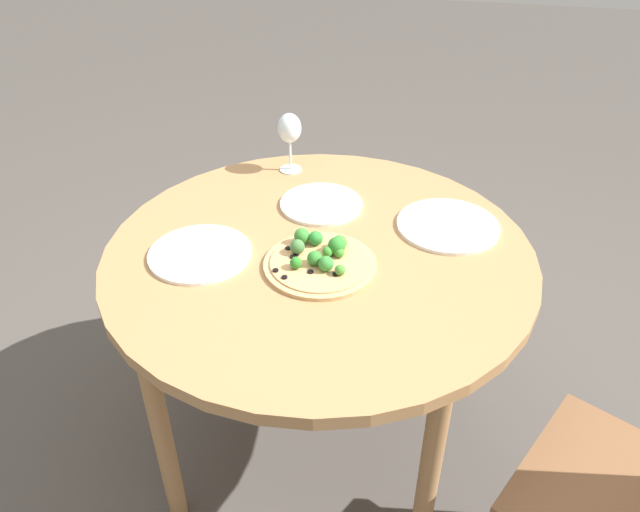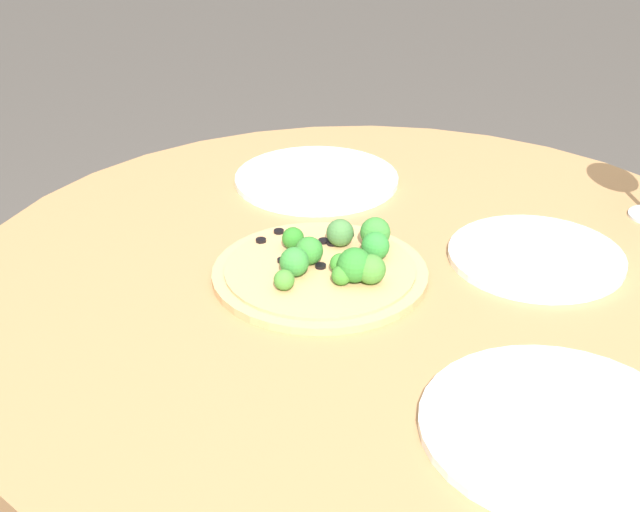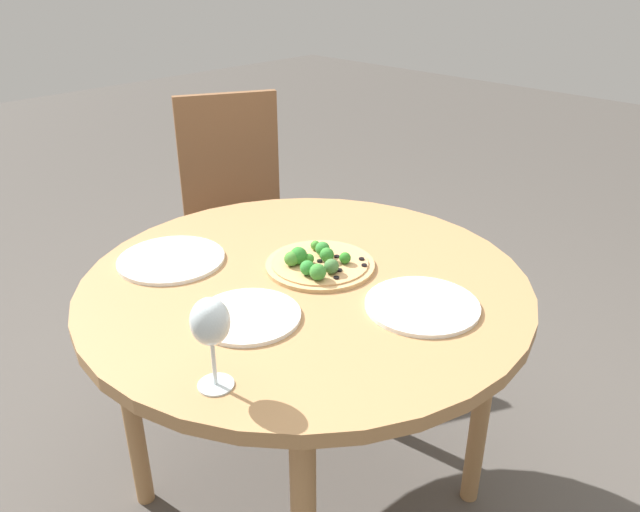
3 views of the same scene
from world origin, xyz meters
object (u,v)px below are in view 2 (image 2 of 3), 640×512
object	(u,v)px
plate_far	(536,256)
plate_near	(558,428)
plate_side	(317,179)
pizza	(327,266)

from	to	relation	value
plate_far	plate_near	bearing A→B (deg)	83.87
plate_far	plate_side	size ratio (longest dim) A/B	0.90
pizza	plate_side	world-z (taller)	pizza
plate_near	plate_far	world-z (taller)	same
plate_far	plate_side	distance (m)	0.39
plate_near	plate_side	world-z (taller)	same
pizza	plate_side	distance (m)	0.30
pizza	plate_far	xyz separation A→B (m)	(-0.27, -0.06, -0.01)
pizza	plate_near	size ratio (longest dim) A/B	1.01
pizza	plate_far	bearing A→B (deg)	-168.34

